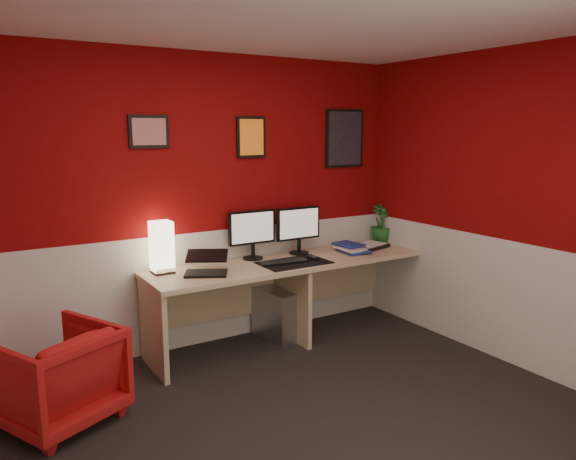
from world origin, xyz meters
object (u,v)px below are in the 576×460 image
Objects in this scene: armchair at (56,376)px; desk at (292,300)px; shoji_lamp at (162,249)px; zen_tray at (369,246)px; monitor_right at (299,223)px; pc_tower at (275,315)px; potted_plant at (381,223)px; laptop at (206,261)px; monitor_left at (253,227)px.

desk is at bearing 165.94° from armchair.
shoji_lamp is 2.05m from zen_tray.
desk is 0.71m from monitor_right.
monitor_right is 1.29× the size of pc_tower.
monitor_right reaches higher than potted_plant.
pc_tower is at bearing 39.32° from laptop.
shoji_lamp is at bearing -179.68° from potted_plant.
desk is 2.08m from armchair.
laptop is at bearing -173.16° from potted_plant.
laptop is at bearing -154.39° from monitor_left.
potted_plant is at bearing 29.05° from zen_tray.
laptop reaches higher than desk.
zen_tray is at bearing 2.75° from desk.
pc_tower is at bearing -42.75° from monitor_left.
potted_plant is at bearing 9.37° from desk.
potted_plant is at bearing -1.12° from monitor_left.
monitor_left is at bearing 178.88° from potted_plant.
pc_tower is (0.99, -0.09, -0.70)m from shoji_lamp.
armchair is at bearing -171.17° from zen_tray.
armchair is at bearing -168.49° from desk.
zen_tray is 0.36m from potted_plant.
laptop is at bearing -177.46° from pc_tower.
laptop is 0.73× the size of pc_tower.
pc_tower is at bearing -5.40° from shoji_lamp.
laptop is 0.66m from monitor_left.
monitor_right is (0.46, -0.04, 0.00)m from monitor_left.
monitor_left reaches higher than armchair.
shoji_lamp is 0.89× the size of pc_tower.
monitor_right is at bearing 8.82° from pc_tower.
desk is 7.88× the size of laptop.
monitor_left is (-0.27, 0.23, 0.66)m from desk.
armchair is at bearing -147.15° from shoji_lamp.
zen_tray is at bearing -150.95° from potted_plant.
zen_tray is at bearing -3.95° from shoji_lamp.
shoji_lamp is 1.31m from monitor_right.
zen_tray is 3.03m from armchair.
zen_tray is 0.90× the size of potted_plant.
armchair is (-1.21, -0.37, -0.53)m from laptop.
monitor_left is at bearing 2.81° from shoji_lamp.
monitor_right is 0.79m from zen_tray.
potted_plant is (2.03, 0.24, 0.08)m from laptop.
monitor_left is at bearing 174.31° from armchair.
monitor_right is 1.66× the size of zen_tray.
pc_tower is (0.15, -0.14, -0.80)m from monitor_left.
monitor_right is at bearing 43.76° from desk.
zen_tray is (1.19, -0.18, -0.28)m from monitor_left.
desk is 5.78× the size of pc_tower.
laptop is at bearing -39.79° from shoji_lamp.
desk is 0.96m from laptop.
armchair is at bearing -160.12° from monitor_left.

